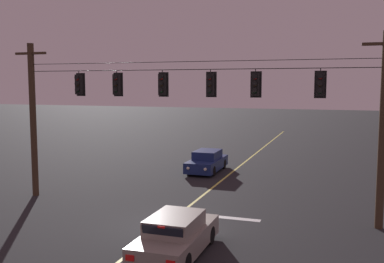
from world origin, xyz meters
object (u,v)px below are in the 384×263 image
traffic_light_far_right (320,84)px  car_oncoming_lead (207,162)px  traffic_light_leftmost (79,84)px  traffic_light_right_inner (210,84)px  traffic_light_left_inner (117,84)px  car_waiting_near_lane (176,236)px  traffic_light_centre (162,84)px  traffic_light_rightmost (255,84)px

traffic_light_far_right → car_oncoming_lead: bearing=129.8°
traffic_light_leftmost → traffic_light_far_right: bearing=0.0°
traffic_light_leftmost → traffic_light_right_inner: 6.66m
traffic_light_left_inner → car_waiting_near_lane: 8.78m
traffic_light_centre → traffic_light_rightmost: size_ratio=1.00×
traffic_light_left_inner → car_oncoming_lead: (1.74, 9.00, -5.09)m
traffic_light_centre → traffic_light_far_right: 6.91m
traffic_light_centre → traffic_light_far_right: bearing=0.0°
traffic_light_centre → car_oncoming_lead: (-0.58, 9.00, -5.09)m
car_oncoming_lead → traffic_light_left_inner: bearing=-101.0°
traffic_light_left_inner → traffic_light_leftmost: bearing=180.0°
traffic_light_left_inner → car_waiting_near_lane: bearing=-46.4°
traffic_light_right_inner → car_waiting_near_lane: (0.34, -5.18, -5.09)m
traffic_light_leftmost → traffic_light_far_right: size_ratio=1.00×
traffic_light_rightmost → traffic_light_left_inner: bearing=180.0°
traffic_light_leftmost → traffic_light_right_inner: (6.66, 0.00, 0.00)m
traffic_light_right_inner → car_waiting_near_lane: size_ratio=0.28×
traffic_light_centre → traffic_light_right_inner: 2.28m
traffic_light_rightmost → car_oncoming_lead: traffic_light_rightmost is taller
traffic_light_left_inner → car_waiting_near_lane: size_ratio=0.28×
traffic_light_centre → traffic_light_far_right: (6.91, 0.00, 0.00)m
traffic_light_right_inner → traffic_light_far_right: (4.63, 0.00, 0.00)m
traffic_light_rightmost → traffic_light_far_right: size_ratio=1.00×
traffic_light_left_inner → traffic_light_rightmost: 6.58m
traffic_light_leftmost → traffic_light_rightmost: (8.64, 0.00, 0.00)m
traffic_light_rightmost → car_waiting_near_lane: 7.45m
traffic_light_centre → traffic_light_rightmost: 4.26m
traffic_light_leftmost → traffic_light_centre: same height
traffic_light_leftmost → traffic_light_right_inner: bearing=0.0°
traffic_light_rightmost → car_waiting_near_lane: bearing=-107.7°
traffic_light_rightmost → traffic_light_far_right: bearing=0.0°
car_waiting_near_lane → traffic_light_right_inner: bearing=93.7°
traffic_light_left_inner → car_waiting_near_lane: (4.93, -5.18, -5.09)m
traffic_light_leftmost → traffic_light_right_inner: size_ratio=1.00×
car_waiting_near_lane → traffic_light_far_right: bearing=50.3°
traffic_light_centre → traffic_light_right_inner: size_ratio=1.00×
traffic_light_left_inner → traffic_light_centre: size_ratio=1.00×
traffic_light_right_inner → traffic_light_leftmost: bearing=180.0°
car_waiting_near_lane → traffic_light_centre: bearing=116.8°
car_waiting_near_lane → car_oncoming_lead: size_ratio=0.98×
car_waiting_near_lane → car_oncoming_lead: same height
traffic_light_right_inner → traffic_light_left_inner: bearing=180.0°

